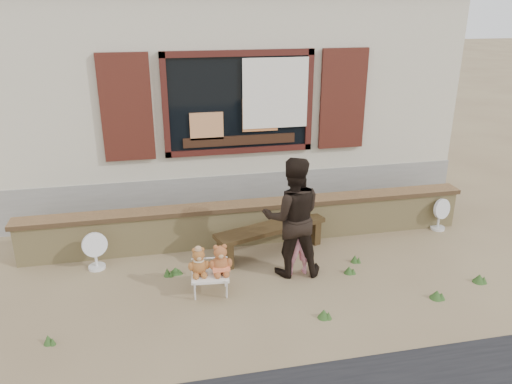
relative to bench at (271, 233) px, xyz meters
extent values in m
plane|color=brown|center=(-0.22, -0.55, -0.33)|extent=(80.00, 80.00, 0.00)
cube|color=#BAB297|center=(-0.22, 3.95, 2.07)|extent=(8.00, 5.00, 3.20)
cube|color=gray|center=(-0.22, 3.95, 0.07)|extent=(8.04, 5.04, 0.80)
cube|color=black|center=(-0.22, 1.42, 1.72)|extent=(2.30, 0.04, 1.50)
cube|color=#3F1612|center=(-0.22, 1.40, 2.52)|extent=(2.50, 0.08, 0.10)
cube|color=#3F1612|center=(-0.22, 1.40, 0.92)|extent=(2.50, 0.08, 0.10)
cube|color=#3F1612|center=(-1.42, 1.40, 1.72)|extent=(0.10, 0.08, 1.70)
cube|color=#3F1612|center=(0.98, 1.40, 1.72)|extent=(0.10, 0.08, 1.70)
cube|color=#38110F|center=(-2.02, 1.39, 1.72)|extent=(0.80, 0.07, 1.70)
cube|color=#38110F|center=(1.58, 1.39, 1.72)|extent=(0.80, 0.07, 1.70)
cube|color=white|center=(0.38, 1.35, 1.87)|extent=(1.10, 0.02, 1.15)
cube|color=black|center=(-0.22, 1.39, 1.10)|extent=(1.90, 0.06, 0.16)
cube|color=tan|center=(-0.77, 1.39, 1.37)|extent=(0.55, 0.06, 0.45)
cube|color=#E08447|center=(0.13, 1.39, 1.52)|extent=(0.60, 0.06, 0.55)
cube|color=tan|center=(-0.22, 0.45, -0.03)|extent=(7.00, 0.30, 0.60)
cube|color=brown|center=(-0.22, 0.45, 0.30)|extent=(7.10, 0.36, 0.07)
cube|color=black|center=(0.00, 0.00, 0.09)|extent=(1.80, 0.91, 0.07)
cube|color=black|center=(-0.74, -0.24, -0.14)|extent=(0.21, 0.35, 0.38)
cube|color=black|center=(0.74, 0.24, -0.14)|extent=(0.21, 0.35, 0.38)
cube|color=silver|center=(-1.04, -0.93, -0.05)|extent=(0.52, 0.47, 0.04)
cylinder|color=silver|center=(-1.26, -1.10, -0.20)|extent=(0.02, 0.02, 0.26)
cylinder|color=silver|center=(-0.85, -1.14, -0.20)|extent=(0.02, 0.02, 0.26)
cylinder|color=silver|center=(-1.23, -0.73, -0.20)|extent=(0.02, 0.02, 0.26)
cylinder|color=silver|center=(-0.82, -0.77, -0.20)|extent=(0.02, 0.02, 0.26)
imported|color=pink|center=(0.22, -0.67, 0.23)|extent=(0.42, 0.28, 1.12)
imported|color=black|center=(0.15, -0.62, 0.53)|extent=(0.91, 0.75, 1.71)
cylinder|color=white|center=(-2.58, 0.05, -0.31)|extent=(0.24, 0.24, 0.04)
cylinder|color=white|center=(-2.58, 0.05, -0.15)|extent=(0.04, 0.04, 0.31)
cylinder|color=white|center=(-2.58, 0.05, 0.07)|extent=(0.37, 0.22, 0.36)
cylinder|color=silver|center=(2.97, 0.24, -0.31)|extent=(0.24, 0.24, 0.04)
cylinder|color=silver|center=(2.97, 0.24, -0.16)|extent=(0.04, 0.04, 0.30)
cylinder|color=silver|center=(2.97, 0.24, 0.05)|extent=(0.36, 0.21, 0.35)
cone|color=#2E5220|center=(1.83, -1.67, -0.27)|extent=(0.18, 0.18, 0.12)
cone|color=#2E5220|center=(-1.59, -0.38, -0.27)|extent=(0.11, 0.11, 0.12)
cone|color=#2E5220|center=(-1.47, -0.32, -0.28)|extent=(0.17, 0.17, 0.09)
cone|color=#2E5220|center=(1.15, -0.55, -0.27)|extent=(0.12, 0.12, 0.12)
cone|color=#2E5220|center=(0.95, -0.83, -0.28)|extent=(0.14, 0.14, 0.11)
cone|color=#2E5220|center=(2.61, -1.43, -0.27)|extent=(0.17, 0.17, 0.12)
cone|color=#2E5220|center=(0.24, -1.77, -0.27)|extent=(0.15, 0.15, 0.12)
cone|color=#2E5220|center=(-2.97, -1.60, -0.27)|extent=(0.11, 0.11, 0.12)
camera|label=1|loc=(-1.62, -6.63, 3.31)|focal=35.00mm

